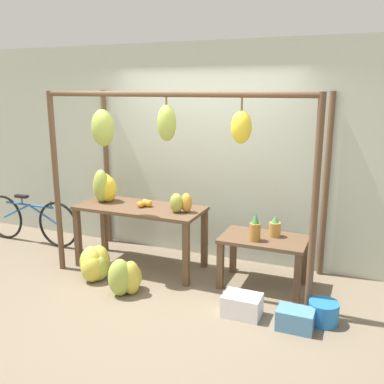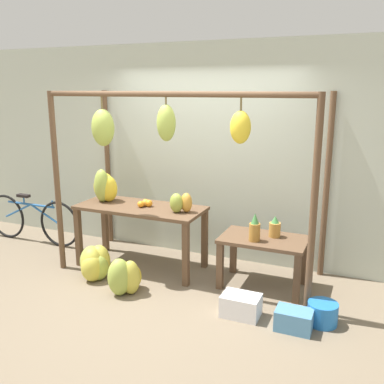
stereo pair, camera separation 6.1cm
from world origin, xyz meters
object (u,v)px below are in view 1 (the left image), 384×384
fruit_crate_white (242,305)px  blue_bucket (323,312)px  orange_pile (145,203)px  banana_pile_ground_left (94,264)px  pineapple_cluster (265,228)px  banana_pile_ground_right (125,278)px  fruit_crate_purple (295,319)px  papaya_pile (181,203)px  banana_pile_on_table (104,187)px  parked_bicycle (30,220)px

fruit_crate_white → blue_bucket: 0.79m
orange_pile → blue_bucket: orange_pile is taller
banana_pile_ground_left → pineapple_cluster: bearing=16.3°
orange_pile → banana_pile_ground_left: bearing=-124.5°
banana_pile_ground_right → fruit_crate_purple: banana_pile_ground_right is taller
blue_bucket → fruit_crate_purple: bearing=-137.7°
pineapple_cluster → fruit_crate_purple: 1.09m
banana_pile_ground_left → fruit_crate_white: bearing=-4.5°
blue_bucket → papaya_pile: (-1.72, 0.48, 0.80)m
banana_pile_on_table → orange_pile: 0.62m
banana_pile_ground_left → banana_pile_ground_right: size_ratio=1.00×
pineapple_cluster → banana_pile_ground_right: size_ratio=0.73×
blue_bucket → fruit_crate_purple: blue_bucket is taller
pineapple_cluster → fruit_crate_purple: bearing=-56.7°
banana_pile_ground_left → parked_bicycle: bearing=156.7°
pineapple_cluster → orange_pile: bearing=179.5°
parked_bicycle → fruit_crate_purple: bearing=-12.4°
orange_pile → papaya_pile: size_ratio=0.77×
banana_pile_on_table → parked_bicycle: 1.52m
orange_pile → fruit_crate_white: size_ratio=0.59×
orange_pile → pineapple_cluster: (1.51, -0.01, -0.13)m
blue_bucket → orange_pile: bearing=166.2°
banana_pile_ground_left → banana_pile_ground_right: banana_pile_ground_right is taller
pineapple_cluster → parked_bicycle: bearing=177.9°
banana_pile_ground_left → fruit_crate_white: banana_pile_ground_left is taller
blue_bucket → fruit_crate_white: bearing=-167.8°
banana_pile_ground_left → fruit_crate_purple: banana_pile_ground_left is taller
banana_pile_ground_left → papaya_pile: 1.27m
fruit_crate_purple → papaya_pile: bearing=154.9°
papaya_pile → fruit_crate_purple: (1.49, -0.70, -0.81)m
fruit_crate_purple → blue_bucket: bearing=42.3°
pineapple_cluster → papaya_pile: papaya_pile is taller
fruit_crate_white → papaya_pile: 1.40m
banana_pile_ground_right → blue_bucket: (2.10, 0.20, -0.08)m
banana_pile_ground_right → parked_bicycle: bearing=157.9°
banana_pile_ground_right → fruit_crate_purple: 1.87m
papaya_pile → parked_bicycle: bearing=175.8°
banana_pile_ground_right → fruit_crate_white: banana_pile_ground_right is taller
banana_pile_on_table → fruit_crate_purple: banana_pile_on_table is taller
fruit_crate_white → papaya_pile: size_ratio=1.30×
fruit_crate_purple → banana_pile_ground_right: bearing=179.6°
orange_pile → papaya_pile: (0.52, -0.07, 0.07)m
banana_pile_ground_left → blue_bucket: bearing=0.4°
banana_pile_ground_right → fruit_crate_purple: (1.86, -0.01, -0.09)m
banana_pile_ground_right → papaya_pile: (0.38, 0.68, 0.73)m
blue_bucket → fruit_crate_purple: 0.32m
pineapple_cluster → parked_bicycle: size_ratio=0.21×
fruit_crate_white → parked_bicycle: bearing=166.5°
orange_pile → fruit_crate_purple: 2.27m
pineapple_cluster → banana_pile_ground_right: (-1.37, -0.74, -0.52)m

